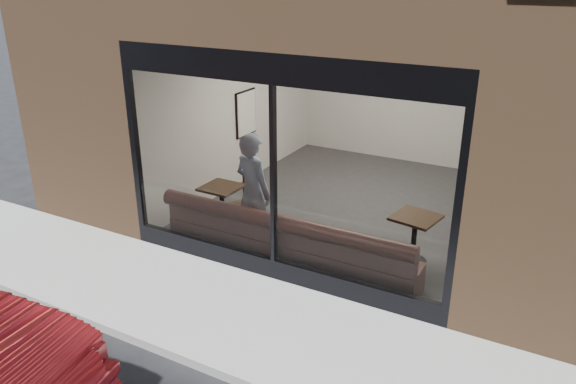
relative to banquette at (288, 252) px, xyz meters
The scene contains 20 objects.
ground 2.46m from the banquette, 90.00° to the right, with size 120.00×120.00×0.00m, color black.
sidewalk_near 1.47m from the banquette, 90.00° to the right, with size 40.00×2.00×0.01m, color gray.
kerb_near 2.51m from the banquette, 90.00° to the right, with size 40.00×0.10×0.12m, color gray.
host_building_pier_left 6.84m from the banquette, 124.05° to the left, with size 2.50×12.00×3.20m, color brown.
host_building_backfill 8.66m from the banquette, 90.00° to the left, with size 5.00×6.00×3.20m, color brown.
cafe_floor 2.56m from the banquette, 90.00° to the left, with size 6.00×6.00×0.00m, color #2D2D30.
cafe_ceiling 3.91m from the banquette, 90.00° to the left, with size 6.00×6.00×0.00m, color white.
cafe_wall_back 5.71m from the banquette, 90.00° to the left, with size 5.00×5.00×0.00m, color silver.
cafe_wall_left 3.82m from the banquette, 134.32° to the left, with size 6.00×6.00×0.00m, color silver.
cafe_wall_right 3.82m from the banquette, 45.68° to the left, with size 6.00×6.00×0.00m, color silver.
storefront_kick 0.41m from the banquette, 90.00° to the right, with size 5.00×0.10×0.30m, color black.
storefront_header 2.80m from the banquette, 90.00° to the right, with size 5.00×0.10×0.40m, color black.
storefront_mullion 1.38m from the banquette, 90.00° to the right, with size 0.06×0.10×2.50m, color black.
storefront_glass 1.39m from the banquette, 90.00° to the right, with size 4.80×4.80×0.00m, color white.
banquette is the anchor object (origin of this frame).
person 1.07m from the banquette, 161.32° to the left, with size 0.69×0.46×1.90m, color #96ABCA.
cafe_table_left 1.80m from the banquette, 158.89° to the left, with size 0.62×0.62×0.04m, color black.
cafe_table_right 1.96m from the banquette, 32.20° to the left, with size 0.63×0.63×0.04m, color black.
cafe_chair_left 1.93m from the banquette, 141.50° to the left, with size 0.40×0.40×0.04m, color black.
wall_poster 3.88m from the banquette, 131.61° to the left, with size 0.02×0.64×0.86m, color white.
Camera 1 is at (3.56, -4.04, 4.21)m, focal length 35.00 mm.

